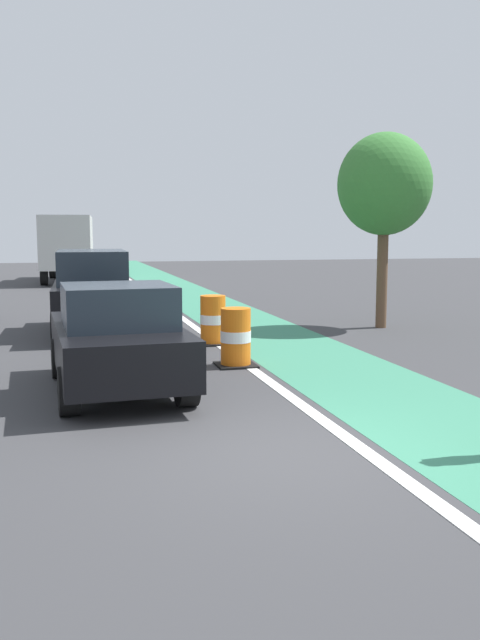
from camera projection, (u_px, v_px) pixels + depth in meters
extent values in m
plane|color=#38383A|center=(284.00, 452.00, 7.83)|extent=(100.00, 100.00, 0.00)
cube|color=#387F60|center=(235.00, 318.00, 19.95)|extent=(2.50, 80.00, 0.01)
cube|color=silver|center=(184.00, 319.00, 19.58)|extent=(0.20, 80.00, 0.01)
cube|color=black|center=(117.00, 347.00, 10.74)|extent=(2.04, 4.19, 0.72)
cube|color=#232D38|center=(118.00, 306.00, 10.42)|extent=(1.70, 1.80, 0.64)
cylinder|color=black|center=(60.00, 358.00, 11.75)|extent=(0.31, 0.69, 0.68)
cylinder|color=black|center=(155.00, 353.00, 12.23)|extent=(0.31, 0.69, 0.68)
cylinder|color=black|center=(69.00, 391.00, 9.34)|extent=(0.31, 0.69, 0.68)
cylinder|color=black|center=(186.00, 383.00, 9.83)|extent=(0.31, 0.69, 0.68)
cube|color=black|center=(93.00, 301.00, 16.92)|extent=(1.95, 4.64, 0.90)
cube|color=#232D38|center=(92.00, 267.00, 16.81)|extent=(1.69, 2.89, 0.80)
cylinder|color=black|center=(61.00, 313.00, 18.18)|extent=(0.30, 0.69, 0.68)
cylinder|color=black|center=(123.00, 312.00, 18.54)|extent=(0.30, 0.69, 0.68)
cylinder|color=black|center=(57.00, 328.00, 15.42)|extent=(0.30, 0.69, 0.68)
cylinder|color=black|center=(131.00, 326.00, 15.79)|extent=(0.30, 0.69, 0.68)
cylinder|color=orange|center=(236.00, 353.00, 12.79)|extent=(0.56, 0.56, 0.42)
cylinder|color=white|center=(236.00, 336.00, 12.75)|extent=(0.57, 0.57, 0.21)
cylinder|color=orange|center=(236.00, 319.00, 12.71)|extent=(0.56, 0.56, 0.42)
cube|color=black|center=(236.00, 365.00, 12.82)|extent=(0.73, 0.73, 0.04)
cylinder|color=orange|center=(213.00, 333.00, 15.26)|extent=(0.56, 0.56, 0.42)
cylinder|color=white|center=(213.00, 319.00, 15.22)|extent=(0.57, 0.57, 0.21)
cylinder|color=orange|center=(213.00, 305.00, 15.18)|extent=(0.56, 0.56, 0.42)
cube|color=black|center=(213.00, 343.00, 15.29)|extent=(0.73, 0.73, 0.04)
cube|color=beige|center=(67.00, 242.00, 33.17)|extent=(2.64, 5.73, 2.50)
cube|color=silver|center=(72.00, 249.00, 36.97)|extent=(2.31, 2.03, 2.10)
cylinder|color=black|center=(52.00, 269.00, 36.72)|extent=(0.36, 0.98, 0.96)
cylinder|color=black|center=(92.00, 269.00, 37.11)|extent=(0.36, 0.98, 0.96)
cylinder|color=black|center=(44.00, 275.00, 31.80)|extent=(0.36, 0.98, 0.96)
cylinder|color=black|center=(89.00, 275.00, 32.19)|extent=(0.36, 0.98, 0.96)
cylinder|color=brown|center=(382.00, 278.00, 17.77)|extent=(0.28, 0.28, 2.60)
ellipsoid|color=#387A33|center=(384.00, 184.00, 17.47)|extent=(2.40, 2.40, 2.60)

